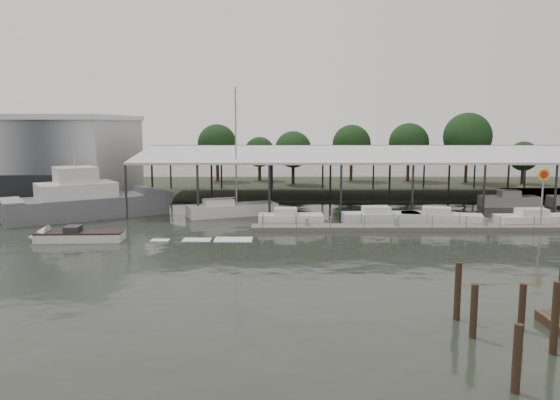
{
  "coord_description": "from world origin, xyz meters",
  "views": [
    {
      "loc": [
        3.43,
        -38.19,
        9.49
      ],
      "look_at": [
        3.56,
        11.56,
        2.5
      ],
      "focal_mm": 35.0,
      "sensor_mm": 36.0,
      "label": 1
    }
  ],
  "objects_px": {
    "white_sailboat": "(231,209)",
    "speedboat_underway": "(72,236)",
    "shell_fuel_sign": "(543,187)",
    "grey_trawler": "(88,202)"
  },
  "relations": [
    {
      "from": "white_sailboat",
      "to": "speedboat_underway",
      "type": "bearing_deg",
      "value": -155.6
    },
    {
      "from": "white_sailboat",
      "to": "speedboat_underway",
      "type": "relative_size",
      "value": 0.72
    },
    {
      "from": "shell_fuel_sign",
      "to": "grey_trawler",
      "type": "distance_m",
      "value": 43.72
    },
    {
      "from": "shell_fuel_sign",
      "to": "white_sailboat",
      "type": "height_order",
      "value": "white_sailboat"
    },
    {
      "from": "shell_fuel_sign",
      "to": "speedboat_underway",
      "type": "distance_m",
      "value": 40.79
    },
    {
      "from": "speedboat_underway",
      "to": "white_sailboat",
      "type": "bearing_deg",
      "value": -135.86
    },
    {
      "from": "grey_trawler",
      "to": "speedboat_underway",
      "type": "height_order",
      "value": "grey_trawler"
    },
    {
      "from": "shell_fuel_sign",
      "to": "white_sailboat",
      "type": "bearing_deg",
      "value": 164.86
    },
    {
      "from": "grey_trawler",
      "to": "speedboat_underway",
      "type": "distance_m",
      "value": 12.01
    },
    {
      "from": "white_sailboat",
      "to": "speedboat_underway",
      "type": "height_order",
      "value": "white_sailboat"
    }
  ]
}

